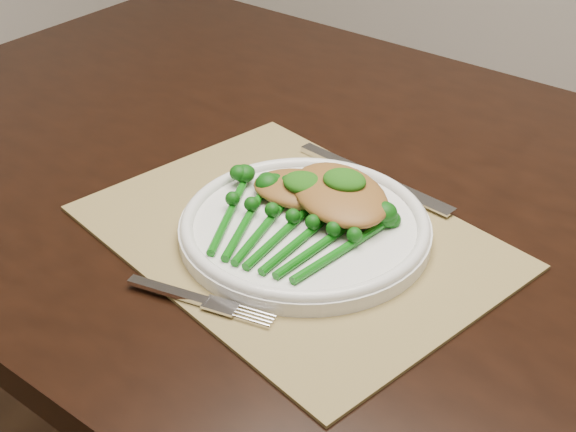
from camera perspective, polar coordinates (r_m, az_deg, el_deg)
The scene contains 10 objects.
dining_table at distance 1.21m, azimuth 5.58°, elevation -14.05°, with size 1.69×1.07×0.75m.
placemat at distance 0.91m, azimuth 0.32°, elevation -1.44°, with size 0.45×0.33×0.00m, color olive.
dinner_plate at distance 0.90m, azimuth 1.21°, elevation -0.72°, with size 0.28×0.28×0.03m.
knife at distance 1.02m, azimuth 5.10°, elevation 3.17°, with size 0.23×0.07×0.01m.
fork at distance 0.81m, azimuth -5.65°, elevation -6.15°, with size 0.16×0.04×0.01m.
chicken_fillet_left at distance 0.93m, azimuth 1.05°, elevation 1.94°, with size 0.12×0.08×0.02m, color #97642B.
chicken_fillet_right at distance 0.91m, azimuth 3.70°, elevation 1.58°, with size 0.14×0.10×0.03m, color #97642B.
pesto_dollop_left at distance 0.92m, azimuth 1.12°, elevation 2.39°, with size 0.05×0.04×0.02m, color #114509.
pesto_dollop_right at distance 0.90m, azimuth 4.04°, elevation 2.56°, with size 0.05×0.04×0.02m, color #114509.
broccolini_bundle at distance 0.87m, azimuth -0.40°, elevation -1.21°, with size 0.17×0.19×0.04m.
Camera 1 is at (0.25, -0.73, 1.27)m, focal length 50.00 mm.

